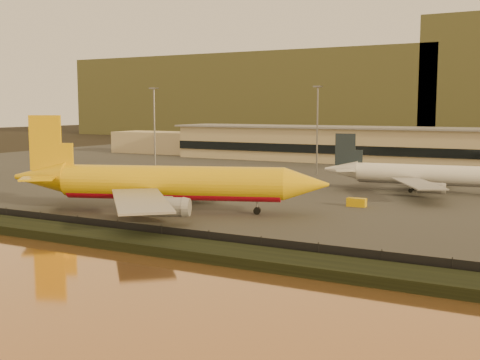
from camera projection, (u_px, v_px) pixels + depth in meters
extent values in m
plane|color=black|center=(198.00, 226.00, 98.94)|extent=(900.00, 900.00, 0.00)
cube|color=black|center=(133.00, 242.00, 83.99)|extent=(320.00, 7.00, 1.40)
cube|color=#2D2D2D|center=(365.00, 172.00, 182.01)|extent=(320.00, 220.00, 0.20)
cube|color=black|center=(150.00, 232.00, 87.42)|extent=(300.00, 0.05, 2.20)
cube|color=#C9B88B|center=(391.00, 146.00, 207.52)|extent=(160.00, 22.00, 12.00)
cube|color=black|center=(382.00, 151.00, 197.84)|extent=(160.00, 0.60, 3.00)
cube|color=gray|center=(392.00, 128.00, 206.77)|extent=(164.00, 24.00, 0.60)
cube|color=#C9B88B|center=(171.00, 143.00, 255.87)|extent=(50.00, 18.00, 9.00)
cylinder|color=slate|center=(155.00, 129.00, 186.86)|extent=(0.50, 0.50, 25.00)
cube|color=slate|center=(154.00, 88.00, 185.36)|extent=(2.20, 2.20, 0.40)
cylinder|color=slate|center=(317.00, 131.00, 172.10)|extent=(0.50, 0.50, 25.00)
cube|color=slate|center=(318.00, 86.00, 170.59)|extent=(2.20, 2.20, 0.40)
cube|color=brown|center=(280.00, 97.00, 458.85)|extent=(260.00, 160.00, 55.00)
cylinder|color=#DCAB0B|center=(172.00, 182.00, 110.21)|extent=(40.54, 19.59, 5.92)
cylinder|color=red|center=(173.00, 187.00, 110.33)|extent=(39.03, 17.97, 4.62)
cone|color=#DCAB0B|center=(306.00, 184.00, 106.72)|extent=(9.52, 8.29, 5.92)
cone|color=#DCAB0B|center=(41.00, 177.00, 113.81)|extent=(11.65, 9.07, 5.92)
cube|color=#DCAB0B|center=(45.00, 143.00, 112.88)|extent=(6.05, 2.59, 10.36)
cube|color=#DCAB0B|center=(66.00, 172.00, 119.25)|extent=(5.89, 5.82, 0.36)
cube|color=#DCAB0B|center=(37.00, 179.00, 107.62)|extent=(7.95, 7.94, 0.36)
cube|color=gray|center=(186.00, 178.00, 125.99)|extent=(8.86, 25.88, 0.36)
cylinder|color=gray|center=(196.00, 188.00, 122.00)|extent=(7.53, 5.40, 3.26)
cube|color=gray|center=(140.00, 200.00, 95.00)|extent=(23.07, 24.37, 0.36)
cylinder|color=gray|center=(164.00, 207.00, 98.56)|extent=(7.53, 5.40, 3.26)
cylinder|color=black|center=(257.00, 211.00, 108.57)|extent=(1.58, 1.42, 1.30)
cylinder|color=slate|center=(257.00, 207.00, 108.49)|extent=(0.23, 0.23, 2.66)
cylinder|color=black|center=(146.00, 210.00, 108.79)|extent=(1.58, 1.42, 1.30)
cylinder|color=slate|center=(146.00, 207.00, 108.71)|extent=(0.23, 0.23, 2.66)
cylinder|color=black|center=(155.00, 206.00, 114.03)|extent=(1.58, 1.42, 1.30)
cylinder|color=slate|center=(154.00, 202.00, 113.95)|extent=(0.23, 0.23, 2.66)
cylinder|color=silver|center=(427.00, 174.00, 136.57)|extent=(31.74, 8.11, 4.37)
cylinder|color=gray|center=(427.00, 178.00, 136.66)|extent=(30.76, 7.05, 3.41)
cone|color=silver|center=(341.00, 170.00, 143.65)|extent=(8.33, 5.28, 4.37)
cube|color=#1A242F|center=(345.00, 150.00, 142.76)|extent=(4.81, 0.92, 7.64)
cube|color=silver|center=(352.00, 167.00, 147.01)|extent=(5.09, 4.91, 0.26)
cube|color=silver|center=(345.00, 170.00, 138.94)|extent=(5.71, 5.60, 0.26)
cube|color=gray|center=(427.00, 172.00, 148.08)|extent=(11.03, 20.57, 0.26)
cylinder|color=gray|center=(435.00, 179.00, 144.71)|extent=(5.49, 3.01, 2.40)
cube|color=gray|center=(418.00, 183.00, 125.87)|extent=(14.85, 20.16, 0.26)
cylinder|color=gray|center=(430.00, 188.00, 127.95)|extent=(5.49, 3.01, 2.40)
cylinder|color=black|center=(411.00, 191.00, 136.37)|extent=(1.05, 0.87, 0.96)
cylinder|color=slate|center=(411.00, 188.00, 136.32)|extent=(0.23, 0.23, 1.97)
cylinder|color=black|center=(412.00, 188.00, 140.01)|extent=(1.05, 0.87, 0.96)
cylinder|color=slate|center=(412.00, 186.00, 139.95)|extent=(0.23, 0.23, 1.97)
cube|color=#DCAB0B|center=(357.00, 202.00, 117.04)|extent=(3.73, 1.76, 1.66)
cube|color=silver|center=(186.00, 183.00, 147.06)|extent=(4.03, 2.49, 1.68)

